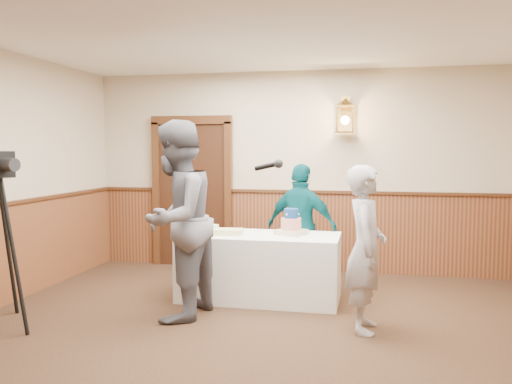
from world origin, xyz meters
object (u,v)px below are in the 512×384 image
display_table (260,267)px  sheet_cake_green (202,228)px  assistant_p (302,227)px  tiered_cake (291,224)px  interviewer (176,220)px  baker (366,249)px  sheet_cake_yellow (229,232)px

display_table → sheet_cake_green: bearing=172.8°
assistant_p → display_table: bearing=69.6°
display_table → tiered_cake: size_ratio=4.75×
sheet_cake_green → assistant_p: assistant_p is taller
tiered_cake → interviewer: (-1.04, -0.89, 0.14)m
interviewer → baker: 1.89m
tiered_cake → sheet_cake_yellow: size_ratio=1.24×
sheet_cake_green → baker: bearing=-25.8°
sheet_cake_green → tiered_cake: bearing=-1.9°
interviewer → assistant_p: 1.77m
baker → assistant_p: bearing=29.5°
sheet_cake_yellow → baker: 1.70m
tiered_cake → assistant_p: 0.49m
tiered_cake → sheet_cake_yellow: tiered_cake is taller
sheet_cake_yellow → sheet_cake_green: size_ratio=0.95×
sheet_cake_yellow → assistant_p: bearing=39.6°
baker → tiered_cake: bearing=43.2°
baker → interviewer: bearing=90.0°
baker → assistant_p: 1.57m
baker → display_table: bearing=54.9°
display_table → sheet_cake_yellow: (-0.34, -0.09, 0.41)m
interviewer → assistant_p: bearing=148.4°
sheet_cake_yellow → assistant_p: 0.97m
display_table → interviewer: size_ratio=0.90×
baker → assistant_p: baker is taller
tiered_cake → sheet_cake_green: 1.08m
sheet_cake_green → interviewer: size_ratio=0.16×
sheet_cake_green → interviewer: (0.03, -0.93, 0.22)m
display_table → baker: bearing=-34.9°
tiered_cake → interviewer: bearing=-139.3°
display_table → baker: (1.19, -0.83, 0.41)m
sheet_cake_green → baker: (1.91, -0.92, -0.00)m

